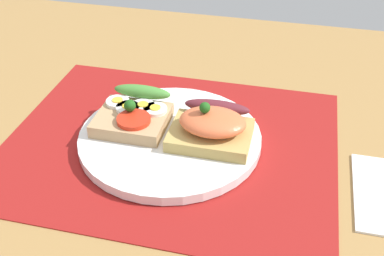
% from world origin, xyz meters
% --- Properties ---
extents(ground_plane, '(1.20, 0.90, 0.03)m').
position_xyz_m(ground_plane, '(0.00, 0.00, -0.02)').
color(ground_plane, '#A17741').
extents(placemat, '(0.44, 0.35, 0.00)m').
position_xyz_m(placemat, '(0.00, 0.00, 0.00)').
color(placemat, maroon).
rests_on(placemat, ground_plane).
extents(plate, '(0.24, 0.24, 0.01)m').
position_xyz_m(plate, '(0.00, 0.00, 0.01)').
color(plate, white).
rests_on(plate, placemat).
extents(sandwich_egg_tomato, '(0.09, 0.10, 0.04)m').
position_xyz_m(sandwich_egg_tomato, '(-0.05, 0.02, 0.03)').
color(sandwich_egg_tomato, tan).
rests_on(sandwich_egg_tomato, plate).
extents(sandwich_salmon, '(0.10, 0.09, 0.06)m').
position_xyz_m(sandwich_salmon, '(0.06, 0.00, 0.04)').
color(sandwich_salmon, tan).
rests_on(sandwich_salmon, plate).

